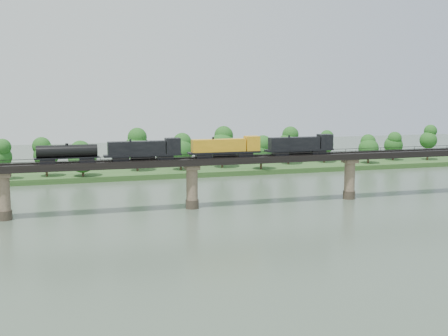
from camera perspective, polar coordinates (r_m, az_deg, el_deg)
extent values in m
plane|color=#3B4B3B|center=(100.35, 0.77, -7.54)|extent=(400.00, 400.00, 0.00)
cube|color=#294E1F|center=(181.49, -7.29, -0.37)|extent=(300.00, 24.00, 1.60)
cylinder|color=#473A2D|center=(125.43, -21.38, -4.48)|extent=(3.00, 3.00, 2.00)
cylinder|color=#8F765E|center=(124.58, -21.48, -2.46)|extent=(2.60, 2.60, 9.00)
cube|color=#8F765E|center=(123.97, -21.58, -0.64)|extent=(3.20, 3.20, 1.00)
cylinder|color=#473A2D|center=(128.27, -3.25, -3.68)|extent=(3.00, 3.00, 2.00)
cylinder|color=#8F765E|center=(127.45, -3.27, -1.69)|extent=(2.60, 2.60, 9.00)
cube|color=#8F765E|center=(126.84, -3.28, 0.09)|extent=(3.20, 3.20, 1.00)
cylinder|color=#473A2D|center=(142.74, 12.58, -2.67)|extent=(3.00, 3.00, 2.00)
cylinder|color=#8F765E|center=(142.00, 12.63, -0.88)|extent=(2.60, 2.60, 9.00)
cube|color=#8F765E|center=(141.46, 12.68, 0.72)|extent=(3.20, 3.20, 1.00)
cube|color=black|center=(126.68, -3.29, 0.65)|extent=(220.00, 5.00, 1.50)
cube|color=black|center=(125.85, -3.21, 0.98)|extent=(220.00, 0.12, 0.16)
cube|color=black|center=(127.30, -3.37, 1.06)|extent=(220.00, 0.12, 0.16)
cube|color=black|center=(124.19, -3.04, 1.18)|extent=(220.00, 0.10, 0.10)
cube|color=black|center=(128.83, -3.54, 1.42)|extent=(220.00, 0.10, 0.10)
cube|color=black|center=(124.23, -3.04, 1.02)|extent=(0.08, 0.08, 0.70)
cube|color=black|center=(128.87, -3.54, 1.26)|extent=(0.08, 0.08, 0.70)
cylinder|color=#382619|center=(170.89, -21.67, -0.52)|extent=(0.70, 0.70, 3.51)
sphere|color=#164C15|center=(170.31, -21.75, 1.04)|extent=(6.31, 6.31, 6.31)
sphere|color=#164C15|center=(170.02, -21.80, 2.02)|extent=(4.73, 4.73, 4.73)
cylinder|color=#382619|center=(172.74, -17.57, -0.27)|extent=(0.70, 0.70, 3.34)
sphere|color=#164C15|center=(172.19, -17.64, 1.20)|extent=(7.18, 7.18, 7.18)
sphere|color=#164C15|center=(171.90, -17.67, 2.12)|extent=(5.39, 5.39, 5.39)
cylinder|color=#382619|center=(170.22, -14.14, -0.34)|extent=(0.70, 0.70, 2.83)
sphere|color=#164C15|center=(169.74, -14.18, 0.92)|extent=(8.26, 8.26, 8.26)
sphere|color=#164C15|center=(169.48, -14.21, 1.71)|extent=(6.19, 6.19, 6.19)
cylinder|color=#382619|center=(178.09, -8.79, 0.35)|extent=(0.70, 0.70, 3.96)
sphere|color=#164C15|center=(177.48, -8.82, 2.04)|extent=(8.07, 8.07, 8.07)
sphere|color=#164C15|center=(177.18, -8.85, 3.10)|extent=(6.05, 6.05, 6.05)
cylinder|color=#382619|center=(178.98, -4.41, 0.34)|extent=(0.70, 0.70, 3.27)
sphere|color=#164C15|center=(178.46, -4.43, 1.73)|extent=(8.03, 8.03, 8.03)
sphere|color=#164C15|center=(178.19, -4.44, 2.60)|extent=(6.02, 6.02, 6.02)
cylinder|color=#382619|center=(183.54, -0.18, 0.66)|extent=(0.70, 0.70, 3.92)
sphere|color=#164C15|center=(182.95, -0.18, 2.28)|extent=(8.29, 8.29, 8.29)
sphere|color=#164C15|center=(182.66, -0.18, 3.30)|extent=(6.21, 6.21, 6.21)
cylinder|color=#382619|center=(180.49, 3.78, 0.37)|extent=(0.70, 0.70, 3.02)
sphere|color=#164C15|center=(180.00, 3.79, 1.64)|extent=(7.74, 7.74, 7.74)
sphere|color=#164C15|center=(179.75, 3.80, 2.44)|extent=(5.80, 5.80, 5.80)
cylinder|color=#382619|center=(193.32, 6.56, 0.95)|extent=(0.70, 0.70, 3.80)
sphere|color=#164C15|center=(192.77, 6.58, 2.45)|extent=(7.47, 7.47, 7.47)
sphere|color=#164C15|center=(192.50, 6.60, 3.39)|extent=(5.60, 5.60, 5.60)
cylinder|color=#382619|center=(199.30, 10.15, 1.03)|extent=(0.70, 0.70, 3.38)
sphere|color=#164C15|center=(198.83, 10.18, 2.32)|extent=(6.23, 6.23, 6.23)
sphere|color=#164C15|center=(198.58, 10.20, 3.13)|extent=(4.67, 4.67, 4.67)
cylinder|color=#382619|center=(200.93, 14.43, 0.87)|extent=(0.70, 0.70, 2.77)
sphere|color=#164C15|center=(200.53, 14.47, 1.92)|extent=(7.04, 7.04, 7.04)
sphere|color=#164C15|center=(200.31, 14.49, 2.58)|extent=(5.28, 5.28, 5.28)
cylinder|color=#382619|center=(212.33, 16.79, 1.17)|extent=(0.70, 0.70, 2.94)
sphere|color=#164C15|center=(211.93, 16.83, 2.23)|extent=(6.73, 6.73, 6.73)
sphere|color=#164C15|center=(211.71, 16.85, 2.89)|extent=(5.05, 5.05, 5.05)
cylinder|color=#382619|center=(216.39, 19.98, 1.29)|extent=(0.70, 0.70, 3.94)
sphere|color=#164C15|center=(215.90, 20.04, 2.67)|extent=(6.17, 6.17, 6.17)
sphere|color=#164C15|center=(215.65, 20.08, 3.54)|extent=(4.62, 4.62, 4.62)
cube|color=black|center=(137.10, 9.51, 1.63)|extent=(3.56, 2.13, 0.98)
cube|color=black|center=(133.09, 5.72, 1.51)|extent=(3.56, 2.13, 0.98)
cube|color=black|center=(134.96, 7.65, 1.83)|extent=(16.90, 2.67, 0.44)
cube|color=black|center=(134.25, 7.14, 2.52)|extent=(12.45, 2.40, 2.85)
cube|color=black|center=(137.64, 10.20, 2.70)|extent=(3.20, 2.67, 3.38)
cylinder|color=black|center=(135.01, 7.65, 1.63)|extent=(5.34, 1.25, 1.25)
cube|color=black|center=(129.98, 2.09, 1.39)|extent=(3.56, 2.13, 0.98)
cube|color=black|center=(127.19, -2.08, 1.25)|extent=(3.56, 2.13, 0.98)
cube|color=black|center=(128.43, 0.03, 1.60)|extent=(16.90, 2.67, 0.44)
cube|color=gold|center=(127.88, -0.55, 2.31)|extent=(12.45, 2.40, 2.85)
cube|color=gold|center=(130.30, 2.84, 2.52)|extent=(3.20, 2.67, 3.38)
cylinder|color=black|center=(128.48, 0.03, 1.38)|extent=(5.34, 1.25, 1.25)
cube|color=black|center=(125.26, -6.02, 1.11)|extent=(3.56, 2.13, 0.98)
cube|color=black|center=(123.85, -10.48, 0.94)|extent=(3.56, 2.13, 0.98)
cube|color=black|center=(124.39, -8.24, 1.31)|extent=(16.90, 2.67, 0.44)
cube|color=black|center=(124.03, -8.87, 2.04)|extent=(12.45, 2.40, 2.85)
cube|color=black|center=(125.33, -5.24, 2.29)|extent=(3.20, 2.67, 3.38)
cylinder|color=black|center=(124.45, -8.24, 1.09)|extent=(5.34, 1.25, 1.25)
cube|color=black|center=(123.30, -13.76, 0.81)|extent=(3.11, 1.96, 0.98)
cube|color=black|center=(123.17, -17.48, 0.67)|extent=(3.11, 1.96, 0.98)
cube|color=black|center=(123.10, -15.63, 1.01)|extent=(13.34, 2.13, 0.27)
cylinder|color=black|center=(122.95, -15.66, 1.67)|extent=(12.45, 2.67, 2.67)
cylinder|color=black|center=(122.81, -15.68, 2.33)|extent=(0.62, 0.62, 0.44)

